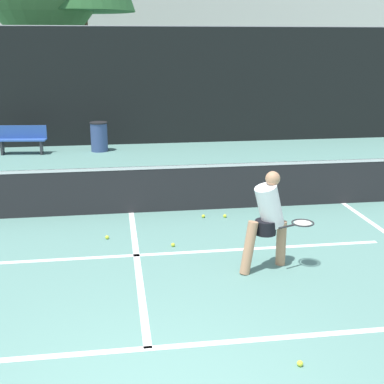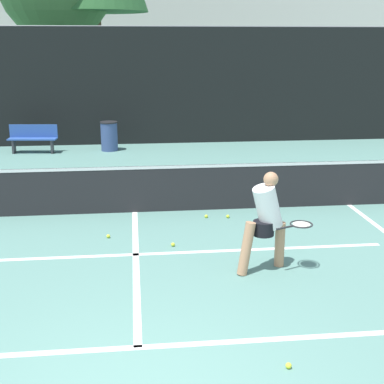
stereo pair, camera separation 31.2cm
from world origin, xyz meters
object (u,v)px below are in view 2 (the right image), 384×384
courtside_bench (33,138)px  parked_car (168,110)px  player_practicing (267,218)px  trash_bin (109,136)px

courtside_bench → parked_car: 7.19m
player_practicing → courtside_bench: 10.68m
player_practicing → trash_bin: size_ratio=1.66×
player_practicing → trash_bin: player_practicing is taller
trash_bin → parked_car: parked_car is taller
courtside_bench → trash_bin: 2.33m
player_practicing → parked_car: bearing=69.0°
trash_bin → player_practicing: bearing=-74.2°
trash_bin → parked_car: 5.94m
player_practicing → parked_car: 15.02m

